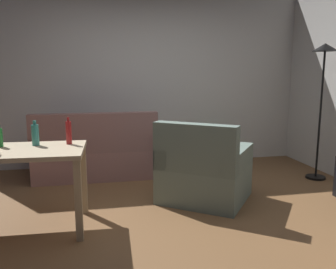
% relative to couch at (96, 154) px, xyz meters
% --- Properties ---
extents(ground_plane, '(5.20, 4.40, 0.02)m').
position_rel_couch_xyz_m(ground_plane, '(0.71, -1.59, -0.32)').
color(ground_plane, brown).
extents(wall_rear, '(5.20, 0.10, 2.70)m').
position_rel_couch_xyz_m(wall_rear, '(0.71, 0.61, 1.04)').
color(wall_rear, silver).
rests_on(wall_rear, ground_plane).
extents(couch, '(1.64, 0.84, 0.92)m').
position_rel_couch_xyz_m(couch, '(0.00, 0.00, 0.00)').
color(couch, '#996B66').
rests_on(couch, ground_plane).
extents(torchiere_lamp, '(0.32, 0.32, 1.81)m').
position_rel_couch_xyz_m(torchiere_lamp, '(2.96, -0.73, 1.10)').
color(torchiere_lamp, black).
rests_on(torchiere_lamp, ground_plane).
extents(desk, '(1.23, 0.75, 0.76)m').
position_rel_couch_xyz_m(desk, '(-0.70, -1.62, 0.34)').
color(desk, '#C6B28E').
rests_on(desk, ground_plane).
extents(potted_plant, '(0.36, 0.36, 0.57)m').
position_rel_couch_xyz_m(potted_plant, '(1.86, 0.31, 0.02)').
color(potted_plant, brown).
rests_on(potted_plant, ground_plane).
extents(armchair, '(1.22, 1.21, 0.92)m').
position_rel_couch_xyz_m(armchair, '(1.18, -1.24, 0.01)').
color(armchair, slate).
rests_on(armchair, ground_plane).
extents(bottle_green, '(0.06, 0.06, 0.21)m').
position_rel_couch_xyz_m(bottle_green, '(-0.85, -1.48, 0.54)').
color(bottle_green, '#1E722D').
rests_on(bottle_green, desk).
extents(bottle_tall, '(0.07, 0.07, 0.24)m').
position_rel_couch_xyz_m(bottle_tall, '(-0.54, -1.47, 0.55)').
color(bottle_tall, teal).
rests_on(bottle_tall, desk).
extents(bottle_red, '(0.05, 0.05, 0.26)m').
position_rel_couch_xyz_m(bottle_red, '(-0.24, -1.47, 0.57)').
color(bottle_red, '#AD2323').
rests_on(bottle_red, desk).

